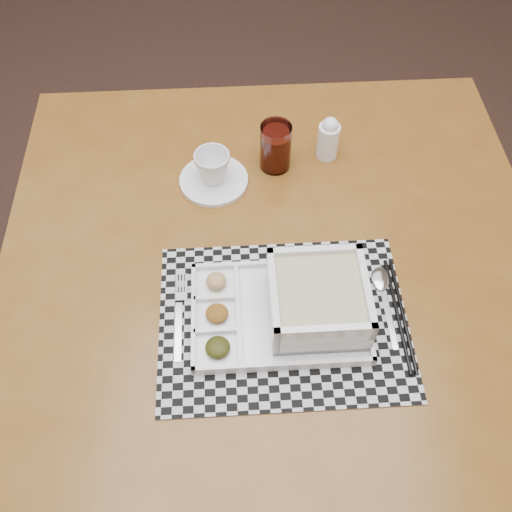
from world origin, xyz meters
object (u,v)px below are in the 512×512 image
at_px(serving_tray, 305,304).
at_px(creamer_bottle, 328,138).
at_px(cup, 213,167).
at_px(juice_glass, 275,148).
at_px(dining_table, 274,286).

xyz_separation_m(serving_tray, creamer_bottle, (0.04, 0.42, 0.01)).
distance_m(cup, juice_glass, 0.14).
distance_m(juice_glass, creamer_bottle, 0.12).
height_order(dining_table, juice_glass, juice_glass).
height_order(cup, creamer_bottle, creamer_bottle).
distance_m(serving_tray, creamer_bottle, 0.42).
bearing_deg(dining_table, cup, 125.68).
bearing_deg(serving_tray, juice_glass, 101.45).
xyz_separation_m(juice_glass, creamer_bottle, (0.11, 0.04, -0.00)).
relative_size(dining_table, serving_tray, 3.56).
xyz_separation_m(dining_table, serving_tray, (0.06, -0.11, 0.12)).
bearing_deg(cup, juice_glass, 0.57).
xyz_separation_m(serving_tray, juice_glass, (-0.08, 0.38, 0.01)).
bearing_deg(dining_table, juice_glass, 93.82).
bearing_deg(dining_table, serving_tray, -62.19).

